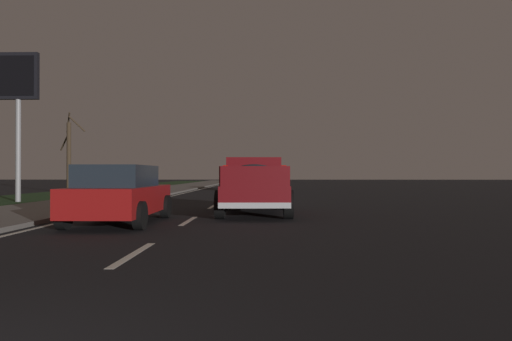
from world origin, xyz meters
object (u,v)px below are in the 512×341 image
Objects in this scene: gas_price_sign at (18,90)px; bare_tree_far at (69,155)px; sedan_blue at (262,181)px; sedan_red at (120,194)px; pickup_truck at (254,184)px.

gas_price_sign reaches higher than bare_tree_far.
sedan_blue is 1.00× the size of sedan_red.
bare_tree_far is at bearing 8.76° from gas_price_sign.
pickup_truck reaches higher than sedan_blue.
sedan_blue is at bearing -71.65° from bare_tree_far.
bare_tree_far reaches higher than sedan_blue.
sedan_red is 0.82× the size of bare_tree_far.
pickup_truck is at bearing -118.91° from gas_price_sign.
pickup_truck is 0.78× the size of gas_price_sign.
sedan_red is at bearing 133.04° from pickup_truck.
bare_tree_far is (8.91, 1.37, -2.70)m from gas_price_sign.
pickup_truck reaches higher than sedan_red.
gas_price_sign is (6.21, 11.24, 4.29)m from pickup_truck.
sedan_blue is at bearing -0.21° from pickup_truck.
pickup_truck is at bearing 179.79° from sedan_blue.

